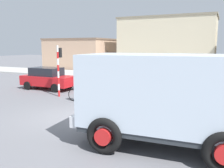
{
  "coord_description": "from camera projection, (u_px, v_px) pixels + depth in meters",
  "views": [
    {
      "loc": [
        6.12,
        -8.74,
        3.15
      ],
      "look_at": [
        0.89,
        2.5,
        1.2
      ],
      "focal_mm": 38.68,
      "sensor_mm": 36.0,
      "label": 1
    }
  ],
  "objects": [
    {
      "name": "truck_foreground",
      "position": [
        167.0,
        94.0,
        7.49
      ],
      "size": [
        5.57,
        3.1,
        2.9
      ],
      "color": "silver",
      "rests_on": "ground"
    },
    {
      "name": "cyclist",
      "position": [
        79.0,
        87.0,
        13.6
      ],
      "size": [
        1.71,
        0.55,
        1.72
      ],
      "color": "black",
      "rests_on": "ground"
    },
    {
      "name": "sidewalk_far",
      "position": [
        154.0,
        78.0,
        23.53
      ],
      "size": [
        80.0,
        5.0,
        0.16
      ],
      "primitive_type": "cube",
      "color": "#ADADA8",
      "rests_on": "ground"
    },
    {
      "name": "car_white_mid",
      "position": [
        121.0,
        79.0,
        17.38
      ],
      "size": [
        4.06,
        1.99,
        1.6
      ],
      "color": "#B7B7BC",
      "rests_on": "ground"
    },
    {
      "name": "car_far_side",
      "position": [
        48.0,
        78.0,
        17.77
      ],
      "size": [
        4.0,
        1.88,
        1.6
      ],
      "color": "red",
      "rests_on": "ground"
    },
    {
      "name": "traffic_light_pole",
      "position": [
        59.0,
        64.0,
        15.02
      ],
      "size": [
        0.24,
        0.43,
        3.2
      ],
      "color": "red",
      "rests_on": "ground"
    },
    {
      "name": "ground_plane",
      "position": [
        71.0,
        117.0,
        10.87
      ],
      "size": [
        120.0,
        120.0,
        0.0
      ],
      "primitive_type": "plane",
      "color": "slate"
    },
    {
      "name": "building_corner_left",
      "position": [
        80.0,
        54.0,
        33.76
      ],
      "size": [
        8.51,
        6.41,
        4.17
      ],
      "color": "tan",
      "rests_on": "ground"
    },
    {
      "name": "building_mid_block",
      "position": [
        168.0,
        45.0,
        30.06
      ],
      "size": [
        11.31,
        6.65,
        6.6
      ],
      "color": "beige",
      "rests_on": "ground"
    }
  ]
}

